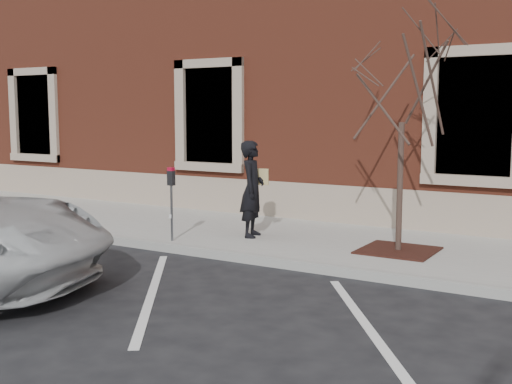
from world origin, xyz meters
The scene contains 9 objects.
ground centered at (0.00, 0.00, 0.00)m, with size 120.00×120.00×0.00m, color #28282B.
sidewalk_near centered at (0.00, 1.75, 0.07)m, with size 40.00×3.50×0.15m, color #AFACA5.
curb_near centered at (0.00, -0.05, 0.07)m, with size 40.00×0.12×0.15m, color #9E9E99.
parking_stripes centered at (0.00, -2.20, 0.00)m, with size 28.00×4.40×0.01m, color silver, non-canonical shape.
building_civic centered at (0.00, 7.74, 4.00)m, with size 40.00×8.62×8.00m.
man centered at (-0.49, 1.29, 1.05)m, with size 0.66×0.43×1.80m, color black.
parking_meter centered at (-1.54, 0.19, 1.08)m, with size 0.12×0.09×1.34m.
tree_grate centered at (2.29, 1.45, 0.17)m, with size 1.21×1.21×0.03m, color #361711.
sapling centered at (2.29, 1.45, 2.90)m, with size 2.36×2.36×3.93m.
Camera 1 is at (5.67, -8.87, 2.48)m, focal length 45.00 mm.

